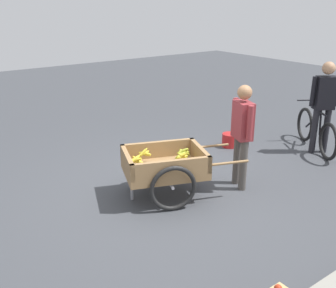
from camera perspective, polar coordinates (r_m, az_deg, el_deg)
The scene contains 6 objects.
ground_plane at distance 5.85m, azimuth 0.33°, elevation -6.70°, with size 24.00×24.00×0.00m, color #3D3F44.
fruit_cart at distance 5.53m, azimuth -0.51°, elevation -3.40°, with size 1.81×1.30×0.73m.
vendor_person at distance 5.74m, azimuth 10.64°, elevation 2.24°, with size 0.31×0.52×1.53m.
bicycle at distance 7.79m, azimuth 20.52°, elevation 1.73°, with size 0.92×1.45×0.85m.
cyclist_person at distance 7.49m, azimuth 21.58°, elevation 5.98°, with size 0.45×0.35×1.65m.
plastic_bucket at distance 7.59m, azimuth 8.89°, elevation 0.56°, with size 0.30×0.30×0.25m, color #B21E1E.
Camera 1 is at (3.10, 4.19, 2.64)m, focal length 42.36 mm.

